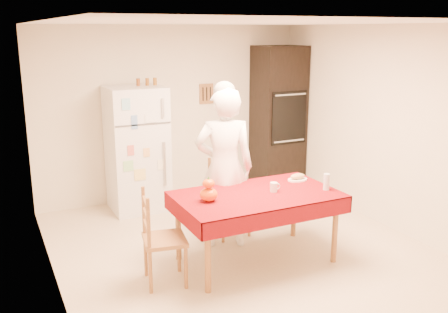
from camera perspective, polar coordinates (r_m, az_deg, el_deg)
floor at (r=5.75m, az=2.19°, el=-10.71°), size 4.50×4.50×0.00m
room_shell at (r=5.28m, az=2.35°, el=5.48°), size 4.02×4.52×2.51m
refrigerator at (r=6.90m, az=-9.92°, el=0.85°), size 0.75×0.74×1.70m
oven_cabinet at (r=7.81m, az=6.21°, el=4.41°), size 0.70×0.62×2.20m
dining_table at (r=5.27m, az=3.76°, el=-4.97°), size 1.70×1.00×0.76m
chair_far at (r=6.05m, az=0.32°, el=-4.22°), size 0.44×0.42×0.95m
chair_left at (r=4.91m, az=-7.56°, el=-8.87°), size 0.47×0.48×0.95m
seated_woman at (r=5.62m, az=0.05°, el=-1.32°), size 0.78×0.64×1.83m
coffee_mug at (r=5.31m, az=5.70°, el=-3.50°), size 0.08×0.08×0.10m
pumpkin_lower at (r=5.00m, az=-1.76°, el=-4.36°), size 0.18×0.18×0.14m
pumpkin_upper at (r=4.96m, az=-1.77°, el=-3.11°), size 0.12×0.12×0.09m
wine_glass at (r=5.45m, az=11.63°, el=-2.85°), size 0.07×0.07×0.18m
bread_plate at (r=5.75m, az=8.40°, el=-2.63°), size 0.24×0.24×0.02m
bread_loaf at (r=5.74m, az=8.42°, el=-2.25°), size 0.18×0.10×0.06m
spice_jar_left at (r=6.82m, az=-9.78°, el=8.37°), size 0.05×0.05×0.10m
spice_jar_mid at (r=6.86m, az=-8.77°, el=8.44°), size 0.05×0.05×0.10m
spice_jar_right at (r=6.89m, az=-7.89°, el=8.50°), size 0.05×0.05×0.10m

